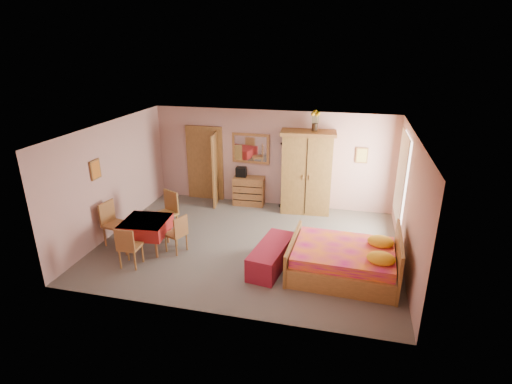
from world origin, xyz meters
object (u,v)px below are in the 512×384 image
(chest_of_drawers, at_px, (249,191))
(wardrobe, at_px, (307,172))
(sunflower_vase, at_px, (315,120))
(chair_south, at_px, (130,246))
(chair_west, at_px, (116,224))
(chair_north, at_px, (165,214))
(dining_table, at_px, (147,234))
(chair_east, at_px, (176,233))
(stereo, at_px, (241,172))
(floor_lamp, at_px, (283,176))
(wall_mirror, at_px, (251,148))
(bench, at_px, (271,256))
(bed, at_px, (344,252))

(chest_of_drawers, height_order, wardrobe, wardrobe)
(sunflower_vase, relative_size, chair_south, 0.60)
(chair_south, xyz_separation_m, chair_west, (-0.78, 0.75, 0.06))
(chair_north, bearing_deg, sunflower_vase, -120.42)
(wardrobe, height_order, chair_south, wardrobe)
(dining_table, relative_size, chair_east, 1.10)
(wardrobe, relative_size, chair_west, 2.20)
(stereo, height_order, floor_lamp, floor_lamp)
(wall_mirror, distance_m, sunflower_vase, 1.95)
(bench, bearing_deg, bed, 1.98)
(wall_mirror, relative_size, floor_lamp, 0.59)
(wall_mirror, relative_size, stereo, 3.73)
(floor_lamp, height_order, chair_east, floor_lamp)
(dining_table, bearing_deg, chair_south, -88.14)
(wall_mirror, bearing_deg, bed, -47.83)
(wardrobe, height_order, chair_north, wardrobe)
(chest_of_drawers, bearing_deg, dining_table, -119.46)
(chair_north, bearing_deg, bed, -166.29)
(chair_west, bearing_deg, bench, 96.98)
(bench, bearing_deg, floor_lamp, 95.81)
(wall_mirror, xyz_separation_m, sunflower_vase, (1.72, -0.25, 0.88))
(bed, distance_m, bench, 1.42)
(chest_of_drawers, xyz_separation_m, bed, (2.66, -3.03, 0.08))
(bed, height_order, bench, bed)
(stereo, height_order, chair_north, stereo)
(wall_mirror, relative_size, dining_table, 1.12)
(sunflower_vase, relative_size, chair_west, 0.53)
(bed, bearing_deg, bench, -175.71)
(wardrobe, height_order, bed, wardrobe)
(sunflower_vase, bearing_deg, wardrobe, -155.88)
(chair_south, xyz_separation_m, chair_north, (0.05, 1.48, 0.07))
(floor_lamp, height_order, wardrobe, wardrobe)
(floor_lamp, height_order, chair_south, floor_lamp)
(chair_north, bearing_deg, wardrobe, -119.98)
(wall_mirror, relative_size, chair_east, 1.23)
(chair_west, bearing_deg, stereo, 154.39)
(sunflower_vase, xyz_separation_m, bed, (0.94, -3.00, -1.95))
(stereo, distance_m, chair_south, 3.96)
(floor_lamp, bearing_deg, sunflower_vase, -8.22)
(chair_east, bearing_deg, chair_west, 112.17)
(wall_mirror, distance_m, floor_lamp, 1.16)
(chair_north, bearing_deg, bench, -172.76)
(wall_mirror, bearing_deg, stereo, -136.44)
(stereo, distance_m, chair_north, 2.58)
(dining_table, height_order, chair_south, chair_south)
(wall_mirror, bearing_deg, floor_lamp, -5.37)
(sunflower_vase, bearing_deg, bench, -98.51)
(chest_of_drawers, xyz_separation_m, chair_south, (-1.50, -3.70, 0.04))
(wardrobe, relative_size, chair_east, 2.56)
(wardrobe, distance_m, bed, 3.19)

